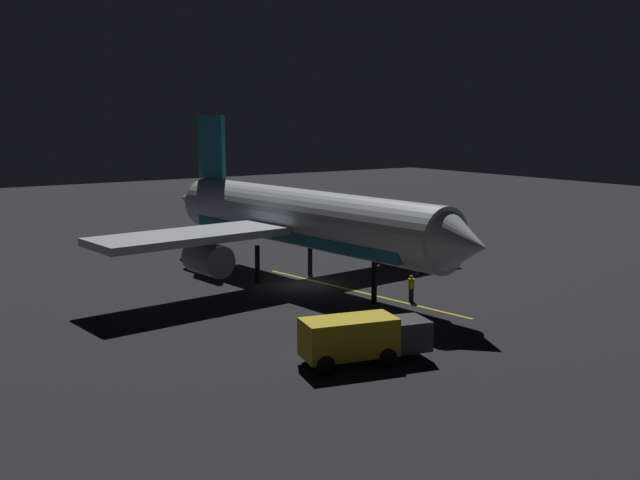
% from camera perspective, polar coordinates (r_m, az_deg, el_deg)
% --- Properties ---
extents(ground_plane, '(180.00, 180.00, 0.20)m').
position_cam_1_polar(ground_plane, '(53.48, -1.22, -3.52)').
color(ground_plane, black).
extents(apron_guide_stripe, '(2.78, 18.81, 0.01)m').
position_cam_1_polar(apron_guide_stripe, '(51.35, 3.00, -3.96)').
color(apron_guide_stripe, gold).
rests_on(apron_guide_stripe, ground_plane).
extents(airliner, '(30.09, 33.42, 11.96)m').
position_cam_1_polar(airliner, '(53.07, -1.62, 1.55)').
color(airliner, silver).
rests_on(airliner, ground_plane).
extents(baggage_truck, '(6.66, 3.57, 2.29)m').
position_cam_1_polar(baggage_truck, '(36.58, 3.14, -7.53)').
color(baggage_truck, gold).
rests_on(baggage_truck, ground_plane).
extents(catering_truck, '(3.56, 6.60, 2.51)m').
position_cam_1_polar(catering_truck, '(62.57, 5.14, -0.36)').
color(catering_truck, silver).
rests_on(catering_truck, ground_plane).
extents(ground_crew_worker, '(0.40, 0.40, 1.74)m').
position_cam_1_polar(ground_crew_worker, '(48.83, 6.98, -3.65)').
color(ground_crew_worker, black).
rests_on(ground_crew_worker, ground_plane).
extents(traffic_cone_near_left, '(0.50, 0.50, 0.55)m').
position_cam_1_polar(traffic_cone_near_left, '(40.23, -0.52, -7.36)').
color(traffic_cone_near_left, '#EA590F').
rests_on(traffic_cone_near_left, ground_plane).
extents(traffic_cone_near_right, '(0.50, 0.50, 0.55)m').
position_cam_1_polar(traffic_cone_near_right, '(57.13, 7.45, -2.40)').
color(traffic_cone_near_right, '#EA590F').
rests_on(traffic_cone_near_right, ground_plane).
extents(traffic_cone_under_wing, '(0.50, 0.50, 0.55)m').
position_cam_1_polar(traffic_cone_under_wing, '(41.70, 0.99, -6.76)').
color(traffic_cone_under_wing, '#EA590F').
rests_on(traffic_cone_under_wing, ground_plane).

